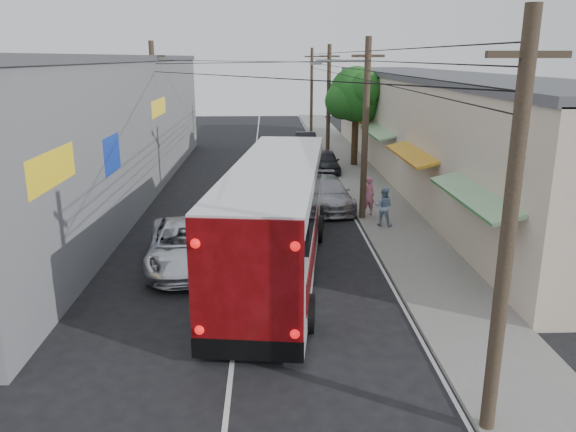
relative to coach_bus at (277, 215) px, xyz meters
name	(u,v)px	position (x,y,z in m)	size (l,w,h in m)	color
ground	(230,381)	(-1.21, -7.07, -1.95)	(120.00, 120.00, 0.00)	black
sidewalk	(364,185)	(5.29, 12.93, -1.89)	(3.00, 80.00, 0.12)	slate
building_right	(435,126)	(9.78, 14.93, 1.20)	(7.09, 40.00, 6.25)	beige
building_left	(84,128)	(-9.71, 10.93, 1.70)	(7.20, 36.00, 7.25)	slate
utility_poles	(306,113)	(1.91, 13.26, 2.18)	(11.80, 45.28, 8.00)	#473828
street_tree	(357,96)	(5.66, 18.95, 2.72)	(4.40, 4.00, 6.60)	#3F2B19
coach_bus	(277,215)	(0.00, 0.00, 0.00)	(4.31, 13.28, 3.76)	silver
jeepney	(185,245)	(-3.23, 0.41, -1.17)	(2.60, 5.63, 1.57)	silver
parked_suv	(327,193)	(2.59, 8.10, -1.21)	(2.08, 5.12, 1.48)	#9998A0
parked_car_mid	(325,161)	(3.39, 16.80, -1.22)	(1.72, 4.28, 1.46)	#242429
parked_car_far	(306,142)	(2.76, 25.48, -1.23)	(1.53, 4.39, 1.45)	black
pedestrian_near	(368,196)	(4.30, 6.36, -0.93)	(0.66, 0.43, 1.80)	#D06E8D
pedestrian_far	(384,207)	(4.67, 4.64, -0.98)	(0.83, 0.65, 1.70)	#88A4C6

